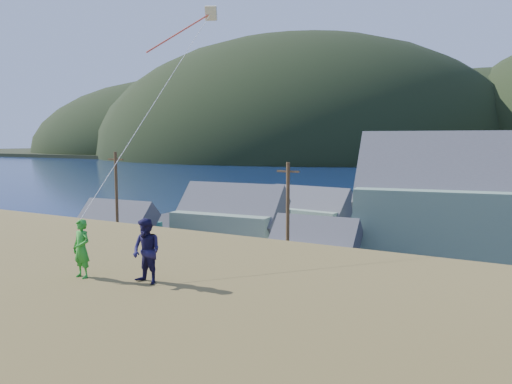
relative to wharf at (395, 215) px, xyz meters
The scene contains 13 objects.
ground 40.45m from the wharf, 81.47° to the right, with size 900.00×900.00×0.00m, color #0A1638.
grass_strip 42.43m from the wharf, 81.87° to the right, with size 110.00×8.00×0.10m, color #4C3D19.
waterfront_lot 23.77m from the wharf, 75.38° to the right, with size 72.00×36.00×0.12m, color #28282B.
wharf is the anchor object (origin of this frame).
shed_teal 38.36m from the wharf, 118.41° to the right, with size 7.93×5.78×5.98m.
shed_palegreen_near 28.41m from the wharf, 109.93° to the right, with size 11.06×7.52×7.68m.
shed_white 31.69m from the wharf, 87.67° to the right, with size 7.19×4.97×5.52m.
shed_palegreen_far 17.48m from the wharf, 109.81° to the right, with size 10.36×6.68×6.56m.
utility_poles 38.93m from the wharf, 84.31° to the right, with size 36.20×0.24×9.61m.
parked_cars 19.17m from the wharf, 100.60° to the right, with size 25.64×13.22×1.56m.
kite_flyer_green 60.06m from the wharf, 83.80° to the right, with size 0.54×0.36×1.49m, color green.
kite_flyer_navy 59.89m from the wharf, 82.03° to the right, with size 0.77×0.60×1.59m, color #1A173F.
kite_rig 53.59m from the wharf, 84.77° to the right, with size 1.48×4.48×11.05m.
Camera 1 is at (10.37, -27.89, 10.69)m, focal length 35.00 mm.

